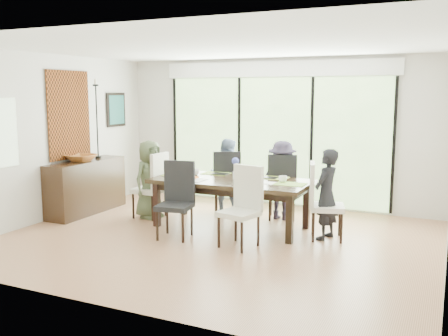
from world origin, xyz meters
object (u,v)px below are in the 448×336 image
at_px(chair_left_end, 149,185).
at_px(chair_far_right, 282,186).
at_px(chair_near_right, 239,207).
at_px(vase, 235,175).
at_px(laptop, 180,176).
at_px(cup_a, 195,172).
at_px(person_left_end, 150,179).
at_px(cup_b, 237,178).
at_px(cup_c, 283,179).
at_px(chair_right_end, 327,201).
at_px(person_far_left, 227,176).
at_px(bowl, 81,158).
at_px(person_far_right, 282,180).
at_px(sideboard, 86,187).
at_px(chair_near_left, 174,200).
at_px(chair_far_left, 227,181).
at_px(table_top, 231,181).
at_px(person_right_end, 326,194).

xyz_separation_m(chair_left_end, chair_far_right, (2.05, 0.85, 0.00)).
relative_size(chair_near_right, vase, 9.17).
bearing_deg(laptop, cup_a, 25.34).
distance_m(person_left_end, cup_b, 1.64).
bearing_deg(cup_c, chair_right_end, -8.13).
bearing_deg(cup_b, chair_left_end, 176.53).
distance_m(person_left_end, vase, 1.54).
bearing_deg(cup_c, chair_far_right, 108.43).
height_order(laptop, cup_b, cup_b).
xyz_separation_m(chair_near_right, cup_b, (-0.35, 0.77, 0.25)).
xyz_separation_m(person_far_left, bowl, (-2.23, -1.10, 0.32)).
bearing_deg(person_far_left, chair_near_right, 116.93).
bearing_deg(person_far_left, person_far_right, 177.74).
relative_size(chair_right_end, person_far_right, 0.85).
bearing_deg(sideboard, person_far_right, 17.19).
bearing_deg(chair_near_left, chair_right_end, 13.89).
bearing_deg(chair_far_left, chair_near_right, 95.24).
height_order(chair_near_left, sideboard, chair_near_left).
bearing_deg(laptop, chair_left_end, 137.56).
relative_size(table_top, person_far_right, 1.86).
bearing_deg(vase, sideboard, -175.40).
bearing_deg(person_right_end, laptop, -74.71).
bearing_deg(cup_b, sideboard, -178.59).
height_order(person_far_right, sideboard, person_far_right).
height_order(laptop, cup_c, cup_c).
bearing_deg(chair_far_left, laptop, 43.49).
relative_size(chair_left_end, person_right_end, 0.85).
bearing_deg(person_right_end, person_far_left, -100.44).
height_order(person_right_end, laptop, person_right_end).
xyz_separation_m(chair_right_end, sideboard, (-4.18, -0.17, -0.10)).
height_order(chair_far_right, vase, chair_far_right).
relative_size(sideboard, bowl, 3.36).
bearing_deg(chair_far_right, person_far_left, -15.50).
distance_m(table_top, cup_a, 0.72).
bearing_deg(bowl, chair_right_end, 3.69).
distance_m(person_right_end, sideboard, 4.17).
relative_size(person_right_end, vase, 10.75).
height_order(person_right_end, bowl, person_right_end).
bearing_deg(cup_c, chair_near_left, -143.27).
height_order(person_far_right, bowl, person_far_right).
distance_m(chair_near_left, cup_c, 1.64).
height_order(cup_a, sideboard, sideboard).
bearing_deg(chair_right_end, chair_near_left, 97.87).
relative_size(vase, cup_a, 0.97).
bearing_deg(chair_far_right, bowl, 2.47).
height_order(cup_b, cup_c, cup_c).
distance_m(person_left_end, cup_c, 2.29).
bearing_deg(chair_left_end, person_far_right, 113.74).
xyz_separation_m(chair_far_left, laptop, (-0.40, -0.95, 0.21)).
bearing_deg(cup_a, sideboard, -170.83).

